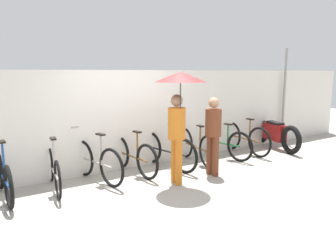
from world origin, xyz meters
name	(u,v)px	position (x,y,z in m)	size (l,w,h in m)	color
ground_plane	(167,192)	(0.00, 0.00, 0.00)	(30.00, 30.00, 0.00)	#9E998E
back_wall	(122,120)	(0.00, 1.73, 1.04)	(15.40, 0.12, 2.09)	silver
parked_bicycle_1	(3,177)	(-2.37, 1.27, 0.36)	(0.44, 1.70, 1.11)	black
parked_bicycle_2	(54,170)	(-1.58, 1.23, 0.35)	(0.44, 1.64, 0.97)	black
parked_bicycle_3	(96,162)	(-0.79, 1.24, 0.38)	(0.52, 1.65, 1.01)	black
parked_bicycle_4	(132,156)	(0.00, 1.29, 0.37)	(0.44, 1.70, 1.04)	black
parked_bicycle_5	(166,151)	(0.79, 1.25, 0.38)	(0.50, 1.79, 1.00)	black
parked_bicycle_6	(196,146)	(1.58, 1.23, 0.38)	(0.44, 1.76, 1.07)	black
parked_bicycle_7	(221,142)	(2.37, 1.25, 0.37)	(0.50, 1.75, 1.06)	black
parked_bicycle_8	(244,138)	(3.16, 1.26, 0.39)	(0.44, 1.78, 1.00)	black
pedestrian_leading	(179,99)	(0.39, 0.22, 1.57)	(0.91, 0.91, 2.05)	#C66B1E
pedestrian_center	(213,131)	(1.29, 0.32, 0.91)	(0.32, 0.32, 1.56)	brown
motorcycle	(274,133)	(4.24, 1.19, 0.40)	(0.80, 2.04, 0.93)	black
awning_pole	(284,96)	(5.05, 1.56, 1.35)	(0.07, 0.07, 2.71)	gray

